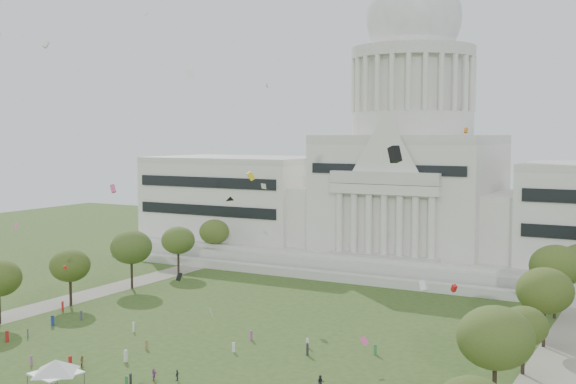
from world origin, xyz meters
TOP-DOWN VIEW (x-y plane):
  - capitol at (0.00, 113.59)m, footprint 160.00×64.50m
  - path_left at (-48.00, 30.00)m, footprint 8.00×160.00m
  - row_tree_r_2 at (44.17, 17.44)m, footprint 9.55×9.55m
  - row_tree_l_3 at (-44.09, 33.92)m, footprint 8.12×8.12m
  - row_tree_r_3 at (44.40, 34.48)m, footprint 7.01×7.01m
  - row_tree_l_4 at (-44.08, 52.42)m, footprint 9.29×9.29m
  - row_tree_r_4 at (44.76, 50.04)m, footprint 9.19×9.19m
  - row_tree_l_5 at (-45.22, 71.01)m, footprint 8.33×8.33m
  - row_tree_r_5 at (43.49, 70.19)m, footprint 9.82×9.82m
  - row_tree_l_6 at (-46.87, 89.14)m, footprint 8.19×8.19m
  - event_tent at (-9.75, -2.59)m, footprint 9.08×9.08m
  - person_2 at (21.52, 14.88)m, footprint 1.12×0.95m
  - person_4 at (2.26, 8.34)m, footprint 0.69×1.02m
  - person_5 at (-0.67, 6.84)m, footprint 1.23×1.67m
  - person_8 at (-13.83, 6.40)m, footprint 0.97×0.85m
  - distant_crowd at (-15.51, 15.41)m, footprint 66.20×40.54m
  - kite_swarm at (3.29, 5.82)m, footprint 75.27×96.82m

SIDE VIEW (x-z plane):
  - path_left at x=-48.00m, z-range 0.00..0.04m
  - person_4 at x=2.26m, z-range 0.00..1.59m
  - person_5 at x=-0.67m, z-range 0.00..1.68m
  - person_8 at x=-13.83m, z-range 0.00..1.70m
  - distant_crowd at x=-15.51m, z-range -0.11..1.84m
  - person_2 at x=21.52m, z-range 0.00..1.97m
  - event_tent at x=-9.75m, z-range 1.19..5.53m
  - row_tree_r_3 at x=44.40m, z-range 2.09..12.07m
  - row_tree_l_3 at x=-44.09m, z-range 2.43..13.98m
  - row_tree_l_6 at x=-46.87m, z-range 2.45..14.09m
  - row_tree_l_5 at x=-45.22m, z-range 2.49..14.34m
  - row_tree_r_4 at x=44.76m, z-range 2.76..15.82m
  - row_tree_l_4 at x=-44.08m, z-range 2.79..16.00m
  - row_tree_r_2 at x=44.17m, z-range 2.87..16.45m
  - row_tree_r_5 at x=43.49m, z-range 2.95..16.91m
  - capitol at x=0.00m, z-range -23.35..67.95m
  - kite_swarm at x=3.29m, z-range -5.90..58.51m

